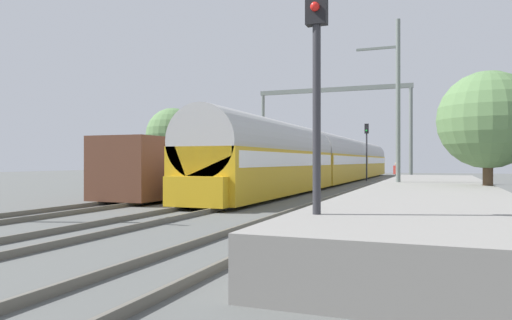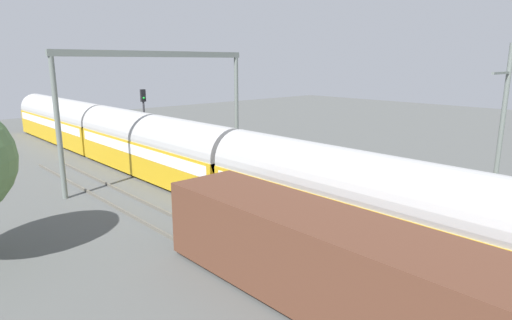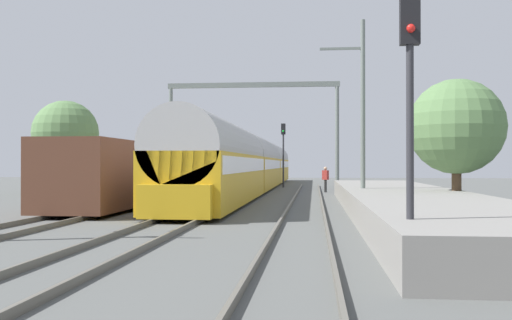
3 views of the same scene
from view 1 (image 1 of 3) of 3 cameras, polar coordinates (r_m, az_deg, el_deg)
The scene contains 14 objects.
ground at distance 19.39m, azimuth -4.02°, elevation -5.50°, with size 120.00×120.00×0.00m, color #535654.
track_far_west at distance 21.43m, azimuth -14.01°, elevation -4.76°, with size 1.52×60.00×0.16m.
track_west at distance 19.38m, azimuth -4.02°, elevation -5.26°, with size 1.52×60.00×0.16m.
track_east at distance 18.03m, azimuth 7.89°, elevation -5.64°, with size 1.52×60.00×0.16m.
platform at distance 19.53m, azimuth 20.26°, elevation -4.12°, with size 4.40×28.00×0.90m.
passenger_train at distance 40.59m, azimuth 9.45°, elevation 0.09°, with size 2.93×49.20×3.82m.
freight_car at distance 25.43m, azimuth -7.79°, elevation -0.90°, with size 2.80×13.00×2.70m.
person_crossing at distance 36.54m, azimuth 16.41°, elevation -1.36°, with size 0.47×0.42×1.73m.
railway_signal_near at distance 8.34m, azimuth 7.24°, elevation 9.61°, with size 0.36×0.30×5.04m.
railway_signal_far at distance 44.91m, azimuth 13.06°, elevation 1.82°, with size 0.36×0.30×5.25m.
catenary_gantry at distance 39.77m, azimuth 9.15°, elevation 5.38°, with size 12.58×0.28×7.86m.
catenary_pole_east_mid at distance 21.80m, azimuth 16.46°, elevation 6.02°, with size 1.90×0.20×8.00m.
tree_west_background at distance 38.53m, azimuth -9.88°, elevation 2.97°, with size 4.24×4.24×6.03m.
tree_east_background at distance 19.83m, azimuth 25.93°, elevation 4.30°, with size 3.64×3.64×5.17m.
Camera 1 is at (8.20, -17.48, 1.81)m, focal length 33.53 mm.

